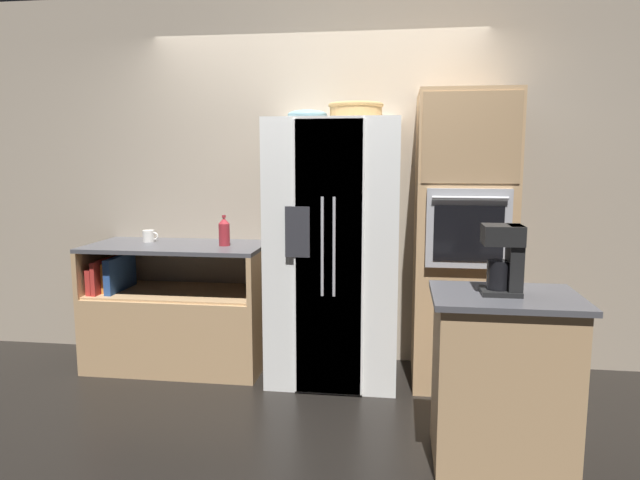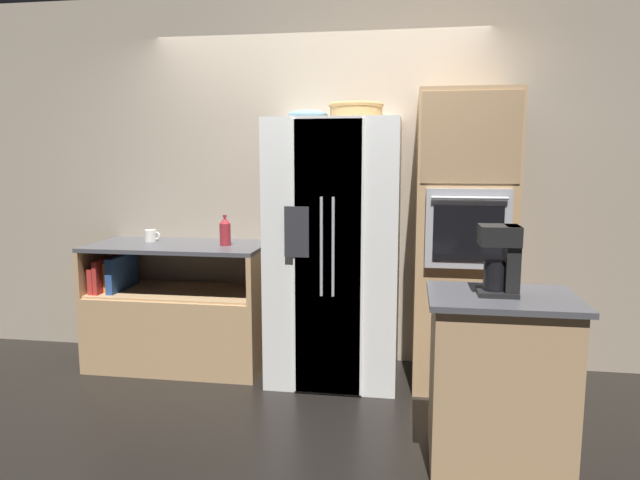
% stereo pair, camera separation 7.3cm
% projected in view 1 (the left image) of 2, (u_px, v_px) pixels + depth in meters
% --- Properties ---
extents(ground_plane, '(20.00, 20.00, 0.00)m').
position_uv_depth(ground_plane, '(308.00, 375.00, 4.17)').
color(ground_plane, black).
extents(wall_back, '(12.00, 0.06, 2.80)m').
position_uv_depth(wall_back, '(317.00, 181.00, 4.40)').
color(wall_back, tan).
rests_on(wall_back, ground_plane).
extents(counter_left, '(1.31, 0.66, 0.94)m').
position_uv_depth(counter_left, '(178.00, 321.00, 4.34)').
color(counter_left, tan).
rests_on(counter_left, ground_plane).
extents(refrigerator, '(0.90, 0.78, 1.84)m').
position_uv_depth(refrigerator, '(335.00, 251.00, 4.04)').
color(refrigerator, white).
rests_on(refrigerator, ground_plane).
extents(wall_oven, '(0.64, 0.74, 2.01)m').
position_uv_depth(wall_oven, '(462.00, 240.00, 3.94)').
color(wall_oven, tan).
rests_on(wall_oven, ground_plane).
extents(island_counter, '(0.73, 0.57, 0.90)m').
position_uv_depth(island_counter, '(502.00, 380.00, 2.91)').
color(island_counter, tan).
rests_on(island_counter, ground_plane).
extents(wicker_basket, '(0.38, 0.38, 0.11)m').
position_uv_depth(wicker_basket, '(356.00, 111.00, 3.92)').
color(wicker_basket, tan).
rests_on(wicker_basket, refrigerator).
extents(fruit_bowl, '(0.28, 0.28, 0.07)m').
position_uv_depth(fruit_bowl, '(307.00, 115.00, 3.99)').
color(fruit_bowl, '#668C99').
rests_on(fruit_bowl, refrigerator).
extents(bottle_tall, '(0.08, 0.08, 0.23)m').
position_uv_depth(bottle_tall, '(224.00, 231.00, 4.18)').
color(bottle_tall, maroon).
rests_on(bottle_tall, counter_left).
extents(mug, '(0.12, 0.09, 0.09)m').
position_uv_depth(mug, '(149.00, 236.00, 4.37)').
color(mug, silver).
rests_on(mug, counter_left).
extents(coffee_maker, '(0.19, 0.18, 0.35)m').
position_uv_depth(coffee_maker, '(506.00, 257.00, 2.83)').
color(coffee_maker, black).
rests_on(coffee_maker, island_counter).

